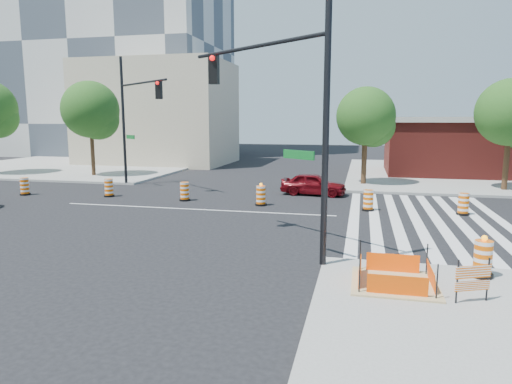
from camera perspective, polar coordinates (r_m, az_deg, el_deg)
ground at (r=22.89m, az=-7.75°, el=-2.16°), size 120.00×120.00×0.00m
sidewalk_ne at (r=40.45m, az=27.29°, el=1.90°), size 22.00×22.00×0.15m
sidewalk_nw at (r=47.08m, az=-20.58°, el=3.20°), size 22.00×22.00×0.15m
crosswalk_east at (r=21.62m, az=20.56°, el=-3.31°), size 6.75×13.50×0.01m
lane_centerline at (r=22.89m, az=-7.75°, el=-2.14°), size 14.00×0.12×0.01m
excavation_pit at (r=12.72m, az=16.91°, el=-10.65°), size 2.20×2.20×0.90m
brick_storefront at (r=40.27m, az=27.52°, el=5.06°), size 16.50×8.50×4.60m
beige_midrise at (r=47.42m, az=-12.07°, el=9.58°), size 14.00×10.00×10.00m
red_coupe at (r=27.08m, az=7.20°, el=0.99°), size 3.95×1.92×1.30m
signal_pole_se at (r=14.52m, az=3.36°, el=12.26°), size 5.31×3.95×8.56m
signal_pole_nw at (r=30.51m, az=-15.04°, el=10.06°), size 5.04×4.03×8.34m
pit_drum at (r=14.04m, az=26.49°, el=-7.58°), size 0.60×0.60×1.17m
barricade at (r=12.04m, az=25.47°, el=-9.72°), size 0.84×0.40×1.06m
tree_north_b at (r=37.27m, az=-19.91°, el=9.29°), size 4.30×4.30×7.30m
tree_north_c at (r=31.30m, az=13.63°, el=8.78°), size 3.88×3.86×6.56m
tree_north_d at (r=31.72m, az=29.25°, el=8.26°), size 4.04×4.04×6.86m
median_drum_0 at (r=30.13m, az=-26.94°, el=0.56°), size 0.60×0.60×1.02m
median_drum_1 at (r=27.66m, az=-17.91°, el=0.43°), size 0.60×0.60×1.02m
median_drum_2 at (r=25.29m, az=-8.91°, el=-0.01°), size 0.60×0.60×1.02m
median_drum_3 at (r=23.61m, az=0.62°, el=-0.52°), size 0.60×0.60×1.18m
median_drum_4 at (r=22.93m, az=13.85°, el=-1.10°), size 0.60×0.60×1.02m
median_drum_5 at (r=23.39m, az=24.49°, el=-1.47°), size 0.60×0.60×1.02m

